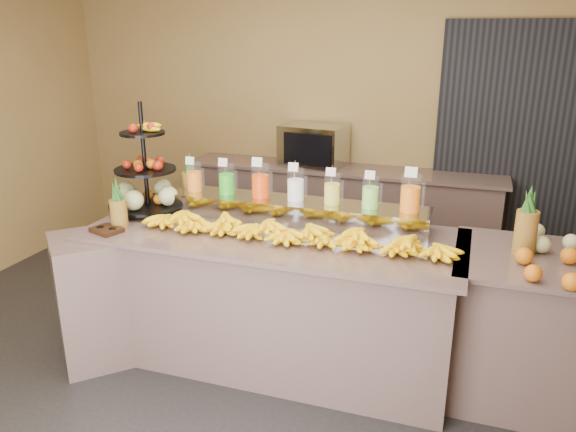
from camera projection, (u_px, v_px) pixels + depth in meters
The scene contains 20 objects.
ground at pixel (258, 379), 3.73m from camera, with size 6.00×6.00×0.00m, color black.
room_envelope at pixel (322, 81), 3.79m from camera, with size 6.04×5.02×2.82m.
buffet_counter at pixel (255, 296), 3.85m from camera, with size 2.75×1.25×0.93m.
right_counter at pixel (540, 329), 3.43m from camera, with size 1.08×0.88×0.93m.
back_ledge at pixel (340, 213), 5.61m from camera, with size 3.10×0.55×0.93m.
pitcher_tray at pixel (296, 211), 3.92m from camera, with size 1.85×0.30×0.15m, color gray.
juice_pitcher_orange_a at pixel (194, 178), 4.10m from camera, with size 0.11×0.12×0.27m.
juice_pitcher_green at pixel (227, 181), 4.02m from camera, with size 0.12×0.12×0.28m.
juice_pitcher_orange_b at pixel (260, 183), 3.94m from camera, with size 0.13×0.13×0.31m.
juice_pitcher_milk at pixel (296, 187), 3.86m from camera, with size 0.12×0.12×0.29m.
juice_pitcher_lemon at pixel (332, 191), 3.78m from camera, with size 0.11×0.12×0.27m.
juice_pitcher_lime at pixel (370, 194), 3.70m from camera, with size 0.11×0.12×0.27m.
juice_pitcher_orange_c at pixel (410, 195), 3.62m from camera, with size 0.13×0.14×0.32m.
banana_heap at pixel (290, 228), 3.56m from camera, with size 2.10×0.19×0.17m.
fruit_stand at pixel (151, 184), 4.09m from camera, with size 0.70×0.70×0.80m.
condiment_caddy at pixel (107, 230), 3.72m from camera, with size 0.20×0.15×0.03m, color #321A0E.
pineapple_left_a at pixel (118, 209), 3.77m from camera, with size 0.11×0.11×0.35m.
pineapple_left_b at pixel (191, 185), 4.27m from camera, with size 0.13×0.13×0.41m.
right_fruit_pile at pixel (557, 253), 3.14m from camera, with size 0.50×0.48×0.27m.
oven_warmer at pixel (314, 145), 5.49m from camera, with size 0.60×0.42×0.40m, color gray.
Camera 1 is at (1.21, -2.97, 2.20)m, focal length 35.00 mm.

